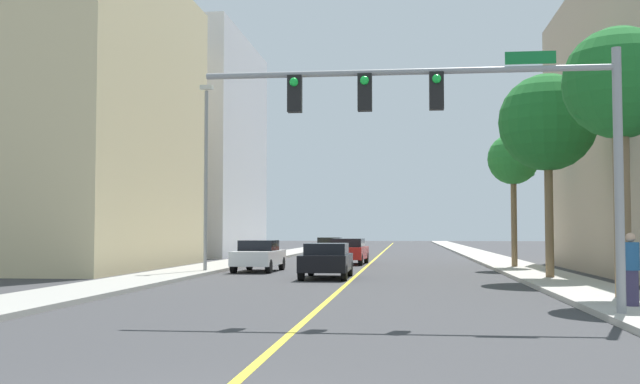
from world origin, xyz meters
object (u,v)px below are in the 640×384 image
car_white (259,256)px  palm_mid (548,123)px  palm_near (620,87)px  car_yellow (330,247)px  palm_far (513,161)px  traffic_signal_mast (469,116)px  street_lamp (206,168)px  car_black (327,260)px  pedestrian (631,269)px  car_red (348,251)px

car_white → palm_mid: bearing=158.2°
palm_near → car_yellow: palm_near is taller
palm_far → car_white: palm_far is taller
traffic_signal_mast → car_yellow: 39.33m
palm_near → palm_far: bearing=91.4°
street_lamp → car_black: size_ratio=1.92×
traffic_signal_mast → car_white: 20.33m
car_yellow → pedestrian: bearing=-73.4°
palm_far → pedestrian: palm_far is taller
car_white → car_red: 8.94m
pedestrian → car_yellow: bearing=140.3°
pedestrian → palm_near: bearing=112.5°
car_yellow → car_white: bearing=-93.4°
car_black → palm_far: bearing=42.7°
palm_far → car_yellow: 20.76m
car_red → pedestrian: pedestrian is taller
palm_near → car_black: size_ratio=1.67×
palm_mid → palm_far: bearing=90.7°
palm_near → car_red: bearing=112.1°
palm_mid → car_red: palm_mid is taller
palm_mid → car_yellow: bearing=113.2°
street_lamp → traffic_signal_mast: bearing=-57.5°
palm_far → car_black: size_ratio=1.52×
street_lamp → car_red: size_ratio=1.87×
palm_mid → car_yellow: (-11.03, 25.73, -5.30)m
palm_far → street_lamp: bearing=-159.7°
car_white → traffic_signal_mast: bearing=116.3°
car_white → palm_far: bearing=-163.1°
palm_far → car_red: size_ratio=1.48×
traffic_signal_mast → car_yellow: bearing=100.3°
traffic_signal_mast → palm_mid: size_ratio=1.18×
traffic_signal_mast → palm_mid: (4.03, 12.80, 1.59)m
palm_far → car_black: bearing=-136.9°
pedestrian → palm_far: bearing=123.7°
traffic_signal_mast → car_black: size_ratio=2.13×
palm_near → car_white: palm_near is taller
palm_mid → street_lamp: bearing=166.6°
car_black → car_red: bearing=90.1°
street_lamp → car_white: bearing=43.9°
car_black → car_white: size_ratio=1.04×
traffic_signal_mast → palm_mid: palm_mid is taller
palm_far → palm_mid: bearing=-89.3°
traffic_signal_mast → palm_mid: bearing=72.5°
pedestrian → car_black: bearing=159.3°
car_black → car_red: car_red is taller
palm_near → car_white: 19.60m
palm_mid → car_red: bearing=122.8°
street_lamp → pedestrian: 20.69m
traffic_signal_mast → pedestrian: (3.86, 1.65, -3.44)m
palm_near → car_black: palm_near is taller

